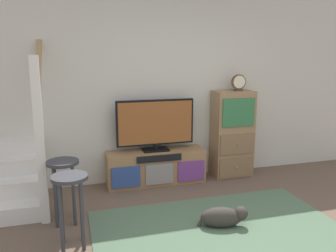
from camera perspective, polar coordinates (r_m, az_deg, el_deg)
The scene contains 10 objects.
back_wall at distance 5.07m, azimuth 0.52°, elevation 6.53°, with size 6.40×0.12×2.70m, color beige.
area_rug at distance 3.77m, azimuth 8.97°, elevation -17.08°, with size 2.60×1.80×0.01m, color #4C664C.
media_console at distance 4.97m, azimuth -1.95°, elevation -6.73°, with size 1.38×0.38×0.48m.
television at distance 4.83m, azimuth -2.08°, elevation 0.36°, with size 1.09×0.22×0.72m.
side_cabinet at distance 5.26m, azimuth 10.44°, elevation -1.32°, with size 0.58×0.38×1.28m.
desk_clock at distance 5.16m, azimuth 11.44°, elevation 6.94°, with size 0.21×0.08×0.24m.
staircase at distance 4.87m, azimuth -24.84°, elevation -6.63°, with size 1.00×1.36×2.20m.
bar_stool_near at distance 3.44m, azimuth -15.63°, elevation -10.68°, with size 0.34×0.34×0.72m.
bar_stool_far at distance 3.93m, azimuth -16.68°, elevation -7.95°, with size 0.34×0.34×0.70m.
dog at distance 3.88m, azimuth 9.08°, elevation -14.42°, with size 0.53×0.31×0.23m.
Camera 1 is at (-1.44, -2.37, 1.83)m, focal length 37.36 mm.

